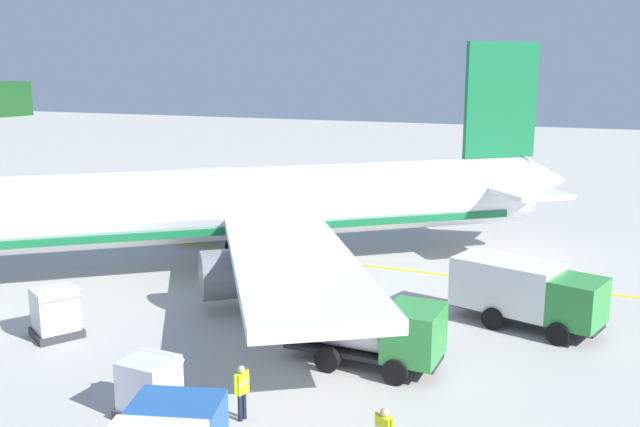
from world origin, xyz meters
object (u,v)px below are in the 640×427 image
object	(u,v)px
service_truck_fuel	(367,328)
crew_marshaller	(242,388)
airliner_foreground	(224,206)
service_truck_baggage	(526,291)
cargo_container_mid	(150,386)
cargo_container_far	(56,312)
cargo_container_near	(348,295)

from	to	relation	value
service_truck_fuel	crew_marshaller	world-z (taller)	service_truck_fuel
airliner_foreground	service_truck_baggage	bearing A→B (deg)	-98.32
service_truck_fuel	cargo_container_mid	xyz separation A→B (m)	(-6.00, 4.87, -0.49)
cargo_container_far	crew_marshaller	world-z (taller)	cargo_container_far
cargo_container_near	crew_marshaller	size ratio (longest dim) A/B	1.26
service_truck_baggage	crew_marshaller	xyz separation A→B (m)	(-11.42, 6.76, -0.47)
cargo_container_mid	cargo_container_far	bearing A→B (deg)	63.32
service_truck_fuel	cargo_container_far	bearing A→B (deg)	100.74
cargo_container_far	crew_marshaller	distance (m)	10.50
airliner_foreground	crew_marshaller	size ratio (longest dim) A/B	19.72
airliner_foreground	service_truck_fuel	size ratio (longest dim) A/B	6.13
cargo_container_near	cargo_container_far	world-z (taller)	cargo_container_far
cargo_container_near	service_truck_fuel	bearing A→B (deg)	-151.57
cargo_container_near	cargo_container_far	distance (m)	11.93
service_truck_fuel	cargo_container_near	world-z (taller)	service_truck_fuel
service_truck_fuel	airliner_foreground	bearing A→B (deg)	52.34
service_truck_baggage	crew_marshaller	size ratio (longest dim) A/B	3.65
service_truck_fuel	cargo_container_mid	bearing A→B (deg)	140.89
cargo_container_far	airliner_foreground	bearing A→B (deg)	-6.36
cargo_container_mid	cargo_container_far	size ratio (longest dim) A/B	0.80
service_truck_baggage	cargo_container_near	bearing A→B (deg)	102.36
airliner_foreground	cargo_container_near	distance (m)	9.66
airliner_foreground	cargo_container_near	bearing A→B (deg)	-114.41
crew_marshaller	cargo_container_mid	bearing A→B (deg)	105.69
cargo_container_near	cargo_container_far	bearing A→B (deg)	125.64
service_truck_fuel	crew_marshaller	bearing A→B (deg)	157.92
service_truck_fuel	service_truck_baggage	distance (m)	7.75
airliner_foreground	cargo_container_far	bearing A→B (deg)	173.64
service_truck_fuel	service_truck_baggage	bearing A→B (deg)	-36.79
service_truck_baggage	cargo_container_far	bearing A→B (deg)	116.82
service_truck_baggage	cargo_container_mid	world-z (taller)	service_truck_baggage
airliner_foreground	service_truck_fuel	xyz separation A→B (m)	(-8.49, -11.00, -2.00)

